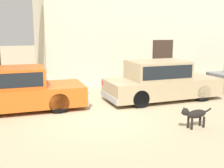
% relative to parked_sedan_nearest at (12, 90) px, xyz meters
% --- Properties ---
extents(ground_plane, '(80.00, 80.00, 0.00)m').
position_rel_parked_sedan_nearest_xyz_m(ground_plane, '(2.33, -1.37, -0.70)').
color(ground_plane, tan).
extents(parked_sedan_nearest, '(4.76, 1.79, 1.42)m').
position_rel_parked_sedan_nearest_xyz_m(parked_sedan_nearest, '(0.00, 0.00, 0.00)').
color(parked_sedan_nearest, '#D15619').
rests_on(parked_sedan_nearest, ground_plane).
extents(parked_sedan_second, '(4.41, 1.77, 1.47)m').
position_rel_parked_sedan_nearest_xyz_m(parked_sedan_second, '(5.24, -0.29, 0.04)').
color(parked_sedan_second, tan).
rests_on(parked_sedan_second, ground_plane).
extents(apartment_block, '(15.93, 5.82, 7.82)m').
position_rel_parked_sedan_nearest_xyz_m(apartment_block, '(9.41, 5.66, 3.21)').
color(apartment_block, beige).
rests_on(apartment_block, ground_plane).
extents(stray_dog_spotted, '(1.04, 0.26, 0.62)m').
position_rel_parked_sedan_nearest_xyz_m(stray_dog_spotted, '(4.54, -3.41, -0.31)').
color(stray_dog_spotted, black).
rests_on(stray_dog_spotted, ground_plane).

